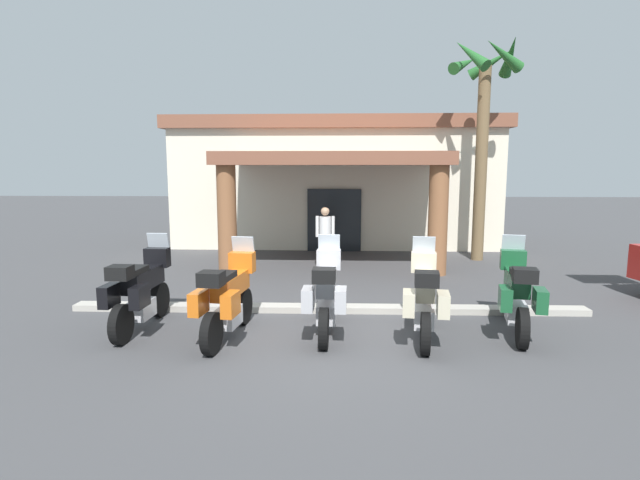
% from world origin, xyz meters
% --- Properties ---
extents(ground_plane, '(80.00, 80.00, 0.00)m').
position_xyz_m(ground_plane, '(0.00, 0.00, 0.00)').
color(ground_plane, '#424244').
extents(motel_building, '(11.79, 9.50, 4.54)m').
position_xyz_m(motel_building, '(0.03, 11.27, 2.31)').
color(motel_building, silver).
rests_on(motel_building, ground_plane).
extents(motorcycle_black, '(0.72, 2.21, 1.61)m').
position_xyz_m(motorcycle_black, '(-3.32, 0.38, 0.70)').
color(motorcycle_black, black).
rests_on(motorcycle_black, ground_plane).
extents(motorcycle_orange, '(0.79, 2.21, 1.61)m').
position_xyz_m(motorcycle_orange, '(-1.69, -0.03, 0.70)').
color(motorcycle_orange, black).
rests_on(motorcycle_orange, ground_plane).
extents(motorcycle_silver, '(0.71, 2.21, 1.61)m').
position_xyz_m(motorcycle_silver, '(-0.07, 0.29, 0.70)').
color(motorcycle_silver, black).
rests_on(motorcycle_silver, ground_plane).
extents(motorcycle_cream, '(0.79, 2.21, 1.61)m').
position_xyz_m(motorcycle_cream, '(1.56, 0.09, 0.70)').
color(motorcycle_cream, black).
rests_on(motorcycle_cream, ground_plane).
extents(motorcycle_green, '(0.91, 2.19, 1.61)m').
position_xyz_m(motorcycle_green, '(3.18, 0.39, 0.70)').
color(motorcycle_green, black).
rests_on(motorcycle_green, ground_plane).
extents(pedestrian, '(0.53, 0.32, 1.74)m').
position_xyz_m(pedestrian, '(-0.23, 5.79, 1.01)').
color(pedestrian, brown).
rests_on(pedestrian, ground_plane).
extents(palm_tree_near_portico, '(2.12, 2.17, 6.57)m').
position_xyz_m(palm_tree_near_portico, '(4.44, 7.40, 4.55)').
color(palm_tree_near_portico, brown).
rests_on(palm_tree_near_portico, ground_plane).
extents(curb_strip, '(10.13, 0.36, 0.12)m').
position_xyz_m(curb_strip, '(-0.07, 1.62, 0.06)').
color(curb_strip, '#ADA89E').
rests_on(curb_strip, ground_plane).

